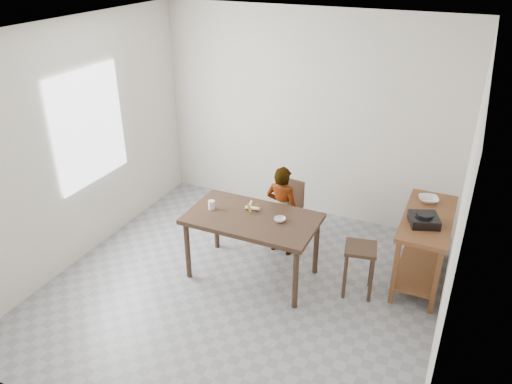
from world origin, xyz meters
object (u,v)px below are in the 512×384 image
at_px(child, 282,210).
at_px(dining_chair, 284,212).
at_px(stool, 358,270).
at_px(prep_counter, 423,248).
at_px(dining_table, 252,246).

bearing_deg(child, dining_chair, -67.68).
height_order(child, stool, child).
bearing_deg(stool, prep_counter, 42.30).
relative_size(prep_counter, stool, 2.10).
bearing_deg(prep_counter, dining_chair, 174.53).
bearing_deg(child, dining_table, 84.70).
height_order(dining_table, dining_chair, dining_chair).
height_order(dining_table, child, child).
relative_size(dining_table, dining_chair, 1.84).
xyz_separation_m(dining_table, prep_counter, (1.72, 0.70, 0.03)).
xyz_separation_m(dining_chair, stool, (1.12, -0.68, -0.09)).
xyz_separation_m(prep_counter, dining_chair, (-1.69, 0.16, -0.02)).
xyz_separation_m(dining_table, child, (0.11, 0.58, 0.18)).
distance_m(child, stool, 1.14).
height_order(prep_counter, stool, prep_counter).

